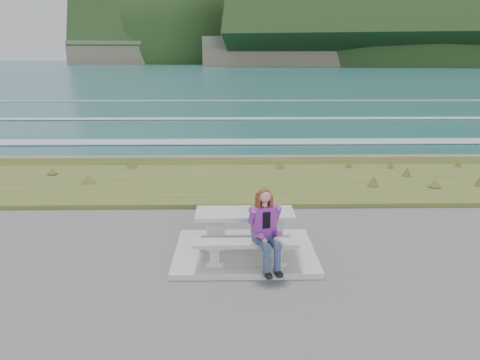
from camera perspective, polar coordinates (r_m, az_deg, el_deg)
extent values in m
cube|color=#999A95|center=(8.88, 0.58, -8.77)|extent=(2.60, 2.10, 0.10)
cube|color=#999A95|center=(8.84, -2.95, -8.24)|extent=(0.62, 0.12, 0.08)
cube|color=#999A95|center=(8.73, -2.98, -6.46)|extent=(0.34, 0.09, 0.51)
cube|color=#999A95|center=(8.63, -3.00, -4.64)|extent=(0.62, 0.12, 0.08)
cube|color=#999A95|center=(8.87, 4.11, -8.19)|extent=(0.62, 0.12, 0.08)
cube|color=#999A95|center=(8.76, 4.15, -6.41)|extent=(0.34, 0.09, 0.51)
cube|color=#999A95|center=(8.66, 4.18, -4.59)|extent=(0.62, 0.12, 0.08)
cube|color=#999A95|center=(8.60, 0.60, -4.12)|extent=(1.80, 0.75, 0.08)
cube|color=#999A95|center=(8.20, -3.11, -10.15)|extent=(0.30, 0.12, 0.08)
cube|color=#999A95|center=(8.14, -3.12, -9.19)|extent=(0.17, 0.09, 0.22)
cube|color=#999A95|center=(8.08, -3.14, -8.22)|extent=(0.30, 0.12, 0.08)
cube|color=#999A95|center=(8.23, 4.54, -10.08)|extent=(0.30, 0.12, 0.08)
cube|color=#999A95|center=(8.17, 4.56, -9.12)|extent=(0.17, 0.09, 0.22)
cube|color=#999A95|center=(8.11, 4.58, -8.15)|extent=(0.30, 0.12, 0.08)
cube|color=#999A95|center=(8.05, 0.73, -7.71)|extent=(1.80, 0.35, 0.07)
cube|color=#999A95|center=(9.49, -2.81, -6.60)|extent=(0.30, 0.12, 0.08)
cube|color=#999A95|center=(9.44, -2.83, -5.75)|extent=(0.17, 0.09, 0.22)
cube|color=#999A95|center=(9.39, -2.84, -4.89)|extent=(0.30, 0.12, 0.08)
cube|color=#999A95|center=(9.52, 3.74, -6.55)|extent=(0.30, 0.12, 0.08)
cube|color=#999A95|center=(9.46, 3.76, -5.70)|extent=(0.17, 0.09, 0.22)
cube|color=#999A95|center=(9.41, 3.77, -4.85)|extent=(0.30, 0.12, 0.08)
cube|color=#999A95|center=(9.36, 0.47, -4.44)|extent=(1.80, 0.35, 0.07)
cube|color=#364A1B|center=(13.62, 0.00, -0.56)|extent=(160.00, 4.50, 0.22)
cube|color=#675F4D|center=(16.44, -0.18, 2.11)|extent=(160.00, 0.80, 2.20)
plane|color=#20575C|center=(438.17, -1.02, 14.00)|extent=(1600.00, 1600.00, 0.00)
cube|color=silver|center=(22.77, -0.40, 1.18)|extent=(220.00, 3.00, 0.06)
cube|color=silver|center=(30.61, -0.57, 4.69)|extent=(220.00, 2.00, 0.06)
cube|color=silver|center=(42.47, -0.71, 7.50)|extent=(220.00, 1.40, 0.06)
cube|color=silver|center=(60.37, -0.81, 9.64)|extent=(220.00, 1.00, 0.06)
cube|color=#675F4D|center=(362.37, 20.72, 14.37)|extent=(296.14, 193.70, 18.00)
ellipsoid|color=black|center=(362.41, 20.76, 14.84)|extent=(311.77, 210.10, 218.92)
cube|color=#675F4D|center=(449.91, -6.31, 15.08)|extent=(201.55, 149.04, 18.00)
ellipsoid|color=black|center=(449.95, -6.32, 15.46)|extent=(211.86, 162.91, 141.65)
cube|color=navy|center=(7.94, 3.47, -9.12)|extent=(0.54, 0.75, 0.56)
cube|color=purple|center=(7.94, 2.93, -4.97)|extent=(0.44, 0.33, 0.50)
sphere|color=tan|center=(7.79, 3.03, -1.97)|extent=(0.22, 0.22, 0.22)
sphere|color=#571C13|center=(7.80, 2.97, -1.86)|extent=(0.23, 0.23, 0.23)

